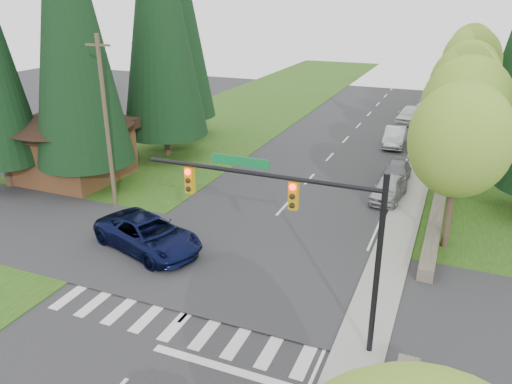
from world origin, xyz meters
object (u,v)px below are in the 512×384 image
Objects in this scene: suv_navy at (148,234)px; parked_car_c at (395,137)px; parked_car_e at (429,103)px; parked_car_d at (410,115)px; parked_car_b at (397,173)px; parked_car_a at (389,189)px.

parked_car_c is (8.66, 23.60, -0.08)m from suv_navy.
parked_car_e is at bearing 82.69° from parked_car_c.
parked_car_e is (1.20, 7.46, -0.11)m from parked_car_d.
parked_car_e reaches higher than parked_car_b.
parked_car_a is 12.39m from parked_car_c.
parked_car_a reaches higher than parked_car_b.
parked_car_d is at bearing 92.71° from parked_car_b.
parked_car_b is at bearing -15.95° from suv_navy.
parked_car_c is (-1.40, 12.31, 0.04)m from parked_car_a.
parked_car_e is (0.00, 28.66, -0.01)m from parked_car_a.
parked_car_d is (-1.20, 17.79, 0.20)m from parked_car_b.
suv_navy reaches higher than parked_car_a.
parked_car_a is at bearing -91.14° from parked_car_b.
parked_car_a is 0.86× the size of parked_car_e.
parked_car_b is (0.00, 3.42, -0.10)m from parked_car_a.
suv_navy reaches higher than parked_car_b.
parked_car_d is at bearing 86.28° from parked_car_c.
parked_car_d reaches higher than parked_car_e.
parked_car_b is 0.93× the size of parked_car_c.
parked_car_a is 0.88× the size of parked_car_d.
suv_navy is at bearing -126.90° from parked_car_a.
parked_car_a is 21.24m from parked_car_d.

